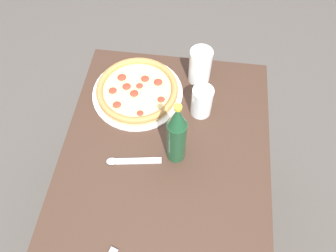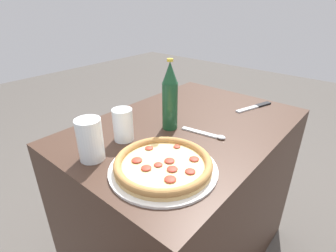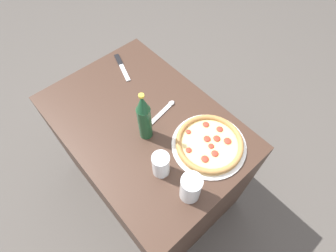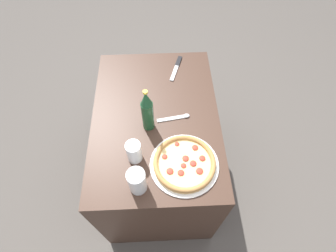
% 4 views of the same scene
% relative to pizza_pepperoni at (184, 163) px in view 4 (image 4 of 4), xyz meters
% --- Properties ---
extents(ground_plane, '(8.00, 8.00, 0.00)m').
position_rel_pizza_pepperoni_xyz_m(ground_plane, '(0.29, 0.13, -0.78)').
color(ground_plane, '#4C4742').
extents(table, '(0.98, 0.68, 0.76)m').
position_rel_pizza_pepperoni_xyz_m(table, '(0.29, 0.13, -0.40)').
color(table, '#3D281E').
rests_on(table, ground_plane).
extents(pizza_pepperoni, '(0.33, 0.33, 0.04)m').
position_rel_pizza_pepperoni_xyz_m(pizza_pepperoni, '(0.00, 0.00, 0.00)').
color(pizza_pepperoni, white).
rests_on(pizza_pepperoni, table).
extents(glass_orange_juice, '(0.08, 0.08, 0.14)m').
position_rel_pizza_pepperoni_xyz_m(glass_orange_juice, '(-0.10, 0.22, 0.05)').
color(glass_orange_juice, white).
rests_on(glass_orange_juice, table).
extents(glass_iced_tea, '(0.07, 0.07, 0.12)m').
position_rel_pizza_pepperoni_xyz_m(glass_iced_tea, '(0.05, 0.23, 0.04)').
color(glass_iced_tea, white).
rests_on(glass_iced_tea, table).
extents(beer_bottle, '(0.06, 0.06, 0.27)m').
position_rel_pizza_pepperoni_xyz_m(beer_bottle, '(0.23, 0.17, 0.11)').
color(beer_bottle, '#194728').
rests_on(beer_bottle, table).
extents(knife, '(0.21, 0.09, 0.01)m').
position_rel_pizza_pepperoni_xyz_m(knife, '(0.65, -0.00, -0.02)').
color(knife, black).
rests_on(knife, table).
extents(spoon, '(0.05, 0.18, 0.01)m').
position_rel_pizza_pepperoni_xyz_m(spoon, '(0.27, 0.02, -0.01)').
color(spoon, silver).
rests_on(spoon, table).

